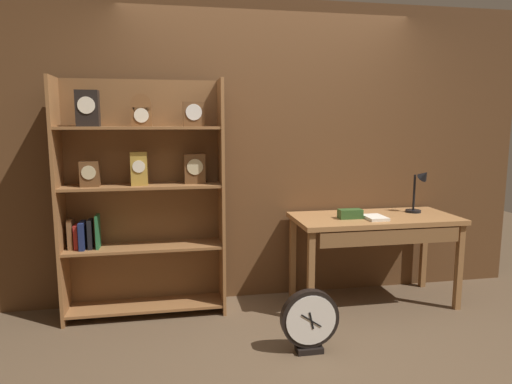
{
  "coord_description": "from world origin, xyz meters",
  "views": [
    {
      "loc": [
        -0.85,
        -2.66,
        1.56
      ],
      "look_at": [
        -0.21,
        0.73,
        1.03
      ],
      "focal_mm": 31.71,
      "sensor_mm": 36.0,
      "label": 1
    }
  ],
  "objects": [
    {
      "name": "ground_plane",
      "position": [
        0.0,
        0.0,
        0.0
      ],
      "size": [
        10.0,
        10.0,
        0.0
      ],
      "primitive_type": "plane",
      "color": "brown"
    },
    {
      "name": "back_wood_panel",
      "position": [
        0.0,
        1.25,
        1.3
      ],
      "size": [
        4.8,
        0.05,
        2.6
      ],
      "primitive_type": "cube",
      "color": "brown",
      "rests_on": "ground"
    },
    {
      "name": "bookshelf",
      "position": [
        -1.1,
        1.01,
        0.99
      ],
      "size": [
        1.27,
        0.32,
        1.9
      ],
      "color": "brown",
      "rests_on": "ground"
    },
    {
      "name": "workbench",
      "position": [
        0.85,
        0.85,
        0.68
      ],
      "size": [
        1.39,
        0.64,
        0.77
      ],
      "color": "#9E6B3D",
      "rests_on": "ground"
    },
    {
      "name": "desk_lamp",
      "position": [
        1.3,
        0.94,
        0.99
      ],
      "size": [
        0.19,
        0.19,
        0.4
      ],
      "color": "black",
      "rests_on": "workbench"
    },
    {
      "name": "toolbox_small",
      "position": [
        0.6,
        0.82,
        0.81
      ],
      "size": [
        0.2,
        0.1,
        0.08
      ],
      "primitive_type": "cube",
      "color": "#2D5123",
      "rests_on": "workbench"
    },
    {
      "name": "open_repair_manual",
      "position": [
        0.8,
        0.76,
        0.78
      ],
      "size": [
        0.17,
        0.22,
        0.02
      ],
      "primitive_type": "cube",
      "rotation": [
        0.0,
        0.0,
        0.03
      ],
      "color": "silver",
      "rests_on": "workbench"
    },
    {
      "name": "round_clock_large",
      "position": [
        0.05,
        0.13,
        0.23
      ],
      "size": [
        0.41,
        0.11,
        0.45
      ],
      "color": "black",
      "rests_on": "ground"
    }
  ]
}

